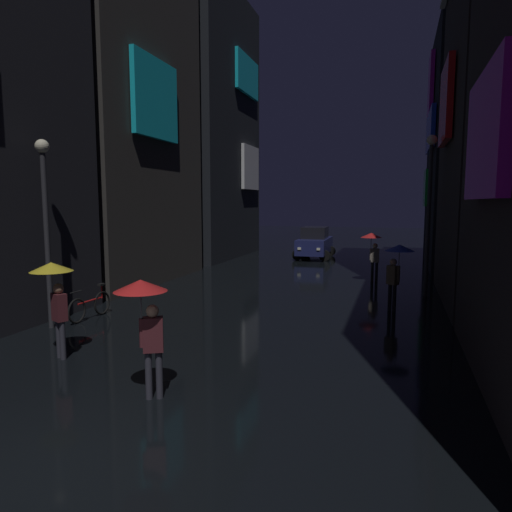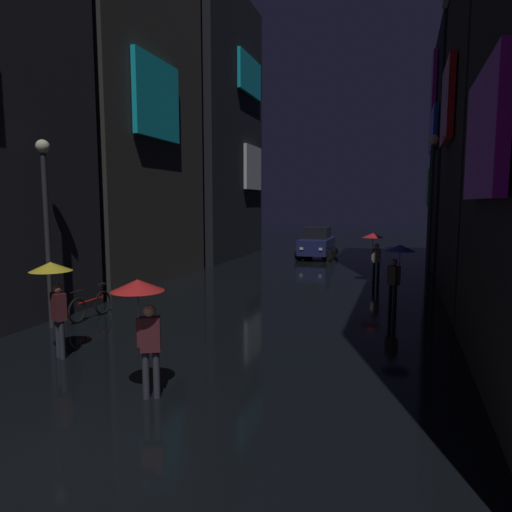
% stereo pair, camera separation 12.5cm
% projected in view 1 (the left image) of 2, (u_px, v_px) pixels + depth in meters
% --- Properties ---
extents(ground_plane, '(120.00, 120.00, 0.00)m').
position_uv_depth(ground_plane, '(56.00, 478.00, 5.67)').
color(ground_plane, black).
extents(building_left_far, '(4.25, 8.78, 15.93)m').
position_uv_depth(building_left_far, '(208.00, 128.00, 28.19)').
color(building_left_far, black).
rests_on(building_left_far, ground).
extents(building_right_far, '(4.25, 7.44, 12.12)m').
position_uv_depth(building_right_far, '(472.00, 150.00, 23.35)').
color(building_right_far, black).
rests_on(building_right_far, ground).
extents(pedestrian_midstreet_left_blue, '(0.90, 0.90, 2.12)m').
position_uv_depth(pedestrian_midstreet_left_blue, '(397.00, 259.00, 14.11)').
color(pedestrian_midstreet_left_blue, black).
rests_on(pedestrian_midstreet_left_blue, ground).
extents(pedestrian_foreground_left_red, '(0.90, 0.90, 2.12)m').
position_uv_depth(pedestrian_foreground_left_red, '(372.00, 243.00, 19.44)').
color(pedestrian_foreground_left_red, black).
rests_on(pedestrian_foreground_left_red, ground).
extents(pedestrian_far_right_red, '(0.90, 0.90, 2.12)m').
position_uv_depth(pedestrian_far_right_red, '(145.00, 306.00, 7.72)').
color(pedestrian_far_right_red, '#2D2D38').
rests_on(pedestrian_far_right_red, ground).
extents(pedestrian_midstreet_centre_yellow, '(0.90, 0.90, 2.12)m').
position_uv_depth(pedestrian_midstreet_centre_yellow, '(54.00, 283.00, 9.88)').
color(pedestrian_midstreet_centre_yellow, '#2D2D38').
rests_on(pedestrian_midstreet_centre_yellow, ground).
extents(bicycle_parked_at_storefront, '(0.15, 1.82, 0.96)m').
position_uv_depth(bicycle_parked_at_storefront, '(90.00, 306.00, 13.39)').
color(bicycle_parked_at_storefront, black).
rests_on(bicycle_parked_at_storefront, ground).
extents(car_distant, '(2.30, 4.17, 1.92)m').
position_uv_depth(car_distant, '(315.00, 243.00, 27.99)').
color(car_distant, navy).
rests_on(car_distant, ground).
extents(streetlamp_right_far, '(0.36, 0.36, 5.78)m').
position_uv_depth(streetlamp_right_far, '(429.00, 197.00, 16.28)').
color(streetlamp_right_far, '#2D2D33').
rests_on(streetlamp_right_far, ground).
extents(streetlamp_left_near, '(0.36, 0.36, 5.05)m').
position_uv_depth(streetlamp_left_near, '(45.00, 210.00, 12.10)').
color(streetlamp_left_near, '#2D2D33').
rests_on(streetlamp_left_near, ground).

